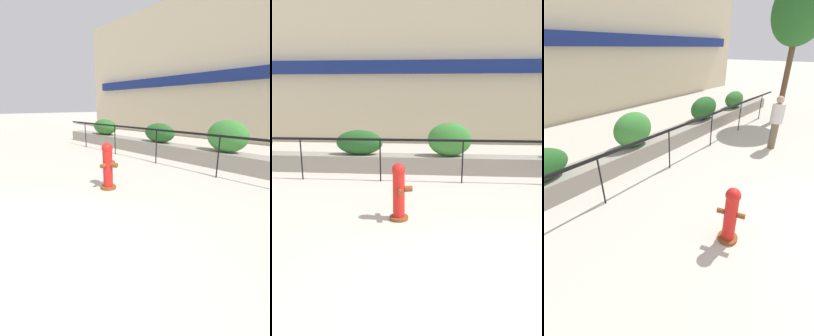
# 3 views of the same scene
# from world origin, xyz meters

# --- Properties ---
(ground_plane) EXTENTS (120.00, 120.00, 0.00)m
(ground_plane) POSITION_xyz_m (0.00, 0.00, 0.00)
(ground_plane) COLOR beige
(planter_wall_low) EXTENTS (18.00, 0.70, 0.50)m
(planter_wall_low) POSITION_xyz_m (0.00, 6.00, 0.25)
(planter_wall_low) COLOR gray
(planter_wall_low) RESTS_ON ground
(fence_railing_segment) EXTENTS (15.00, 0.05, 1.15)m
(fence_railing_segment) POSITION_xyz_m (-0.00, 4.90, 1.02)
(fence_railing_segment) COLOR black
(fence_railing_segment) RESTS_ON ground
(hedge_bush_0) EXTENTS (1.56, 0.70, 0.75)m
(hedge_bush_0) POSITION_xyz_m (-6.41, 6.00, 0.87)
(hedge_bush_0) COLOR #2D6B28
(hedge_bush_0) RESTS_ON planter_wall_low
(hedge_bush_1) EXTENTS (1.39, 0.56, 0.73)m
(hedge_bush_1) POSITION_xyz_m (-2.95, 6.00, 0.86)
(hedge_bush_1) COLOR #235B23
(hedge_bush_1) RESTS_ON planter_wall_low
(hedge_bush_2) EXTENTS (1.26, 0.68, 0.97)m
(hedge_bush_2) POSITION_xyz_m (-0.30, 6.00, 0.99)
(hedge_bush_2) COLOR #387F33
(hedge_bush_2) RESTS_ON planter_wall_low
(fire_hydrant) EXTENTS (0.47, 0.48, 1.08)m
(fire_hydrant) POSITION_xyz_m (-1.36, 2.30, 0.55)
(fire_hydrant) COLOR brown
(fire_hydrant) RESTS_ON ground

